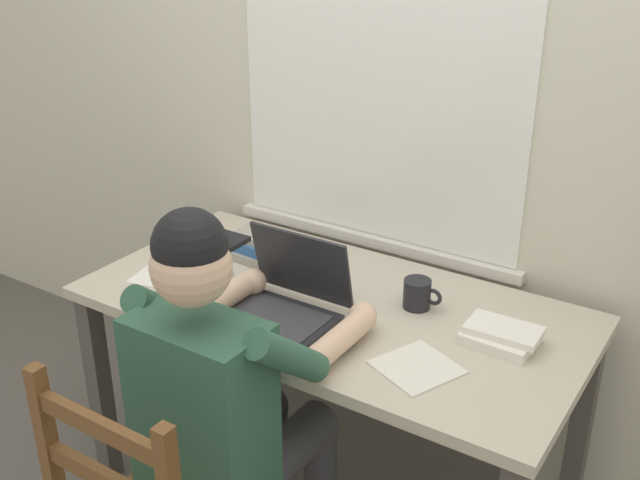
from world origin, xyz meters
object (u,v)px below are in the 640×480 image
(computer_mouse, at_px, (340,342))
(book_stack_side, at_px, (501,335))
(coffee_mug_white, at_px, (215,269))
(coffee_mug_dark, at_px, (418,294))
(seated_person, at_px, (229,395))
(desk, at_px, (331,329))
(book_stack_main, at_px, (256,247))
(laptop, at_px, (285,297))

(computer_mouse, xyz_separation_m, book_stack_side, (0.35, 0.25, 0.01))
(coffee_mug_white, relative_size, coffee_mug_dark, 0.98)
(seated_person, relative_size, computer_mouse, 12.26)
(desk, bearing_deg, coffee_mug_dark, 25.32)
(computer_mouse, height_order, coffee_mug_white, coffee_mug_white)
(book_stack_side, bearing_deg, seated_person, -136.36)
(coffee_mug_white, xyz_separation_m, book_stack_main, (-0.00, 0.22, -0.01))
(coffee_mug_white, height_order, book_stack_main, coffee_mug_white)
(computer_mouse, distance_m, coffee_mug_white, 0.54)
(desk, distance_m, coffee_mug_dark, 0.29)
(book_stack_side, bearing_deg, coffee_mug_dark, 168.76)
(desk, distance_m, book_stack_main, 0.42)
(seated_person, xyz_separation_m, computer_mouse, (0.18, 0.26, 0.09))
(coffee_mug_white, distance_m, book_stack_side, 0.89)
(book_stack_side, bearing_deg, laptop, -162.42)
(book_stack_main, bearing_deg, desk, -18.48)
(book_stack_main, bearing_deg, seated_person, -58.90)
(computer_mouse, xyz_separation_m, coffee_mug_dark, (0.08, 0.31, 0.03))
(computer_mouse, bearing_deg, coffee_mug_dark, 76.19)
(coffee_mug_dark, bearing_deg, computer_mouse, -103.81)
(book_stack_main, bearing_deg, computer_mouse, -31.57)
(seated_person, bearing_deg, desk, 86.84)
(coffee_mug_white, height_order, coffee_mug_dark, coffee_mug_white)
(desk, xyz_separation_m, book_stack_side, (0.51, 0.05, 0.12))
(coffee_mug_white, relative_size, book_stack_main, 0.61)
(seated_person, bearing_deg, book_stack_main, 121.10)
(seated_person, xyz_separation_m, coffee_mug_dark, (0.26, 0.57, 0.12))
(desk, xyz_separation_m, book_stack_main, (-0.38, 0.13, 0.13))
(laptop, relative_size, coffee_mug_white, 2.81)
(computer_mouse, height_order, book_stack_side, book_stack_side)
(desk, height_order, book_stack_main, book_stack_main)
(computer_mouse, bearing_deg, coffee_mug_white, 168.40)
(coffee_mug_white, bearing_deg, book_stack_side, 9.43)
(computer_mouse, relative_size, coffee_mug_white, 0.85)
(desk, distance_m, laptop, 0.21)
(coffee_mug_white, bearing_deg, computer_mouse, -11.60)
(desk, relative_size, book_stack_side, 7.40)
(seated_person, distance_m, computer_mouse, 0.32)
(desk, xyz_separation_m, laptop, (-0.07, -0.13, 0.15))
(seated_person, height_order, coffee_mug_dark, seated_person)
(computer_mouse, bearing_deg, book_stack_main, 148.43)
(desk, bearing_deg, computer_mouse, -52.28)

